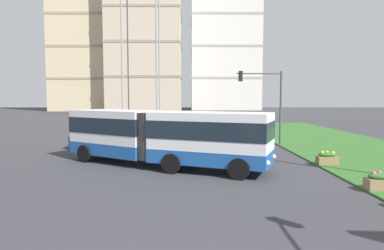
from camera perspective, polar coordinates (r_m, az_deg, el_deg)
articulated_bus at (r=18.34m, az=-4.99°, el=-1.88°), size 11.53×7.67×3.00m
car_navy_sedan at (r=25.87m, az=-15.05°, el=-2.14°), size 4.42×2.06×1.58m
flower_planter_3 at (r=15.49m, az=29.27°, el=-8.26°), size 1.10×0.56×0.74m
flower_planter_4 at (r=20.00m, az=21.93°, el=-5.21°), size 1.10×0.56×0.74m
traffic_light_far_right at (r=27.00m, az=12.45°, el=5.08°), size 3.56×0.28×5.81m
apartment_tower_west at (r=108.30m, az=-17.65°, el=16.60°), size 18.45×14.26×53.24m
apartment_tower_westcentre at (r=101.30m, az=-7.82°, el=15.42°), size 20.37×18.76×45.62m
apartment_tower_centre at (r=113.18m, az=5.48°, el=14.76°), size 21.44×18.96×47.45m
transmission_pylon at (r=64.80m, az=-8.65°, el=18.31°), size 9.00×6.24×35.38m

